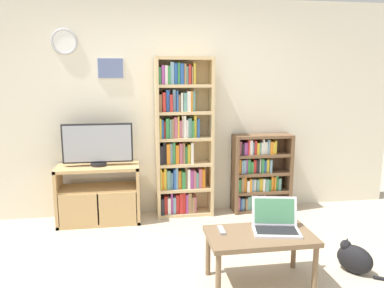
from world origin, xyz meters
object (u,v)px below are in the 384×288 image
object	(u,v)px
television	(98,144)
remote_near_laptop	(221,230)
bookshelf_tall	(181,141)
bookshelf_short	(258,173)
tv_stand	(99,194)
coffee_table	(260,240)
laptop	(275,223)
cat	(354,258)

from	to	relation	value
television	remote_near_laptop	xyz separation A→B (m)	(1.11, -1.48, -0.48)
bookshelf_tall	bookshelf_short	distance (m)	1.07
tv_stand	bookshelf_short	distance (m)	1.97
coffee_table	tv_stand	bearing A→B (deg)	132.54
tv_stand	laptop	size ratio (longest dim) A/B	2.21
bookshelf_short	remote_near_laptop	distance (m)	1.78
tv_stand	remote_near_laptop	size ratio (longest dim) A/B	5.83
television	bookshelf_tall	size ratio (longest dim) A/B	0.41
tv_stand	bookshelf_short	size ratio (longest dim) A/B	0.96
tv_stand	bookshelf_tall	distance (m)	1.15
tv_stand	cat	bearing A→B (deg)	-33.18
tv_stand	cat	xyz separation A→B (m)	(2.30, -1.50, -0.21)
laptop	remote_near_laptop	world-z (taller)	laptop
remote_near_laptop	coffee_table	bearing A→B (deg)	-15.74
bookshelf_tall	tv_stand	bearing A→B (deg)	-173.40
bookshelf_tall	cat	size ratio (longest dim) A/B	4.24
coffee_table	laptop	bearing A→B (deg)	19.06
television	remote_near_laptop	size ratio (longest dim) A/B	4.90
television	cat	distance (m)	2.86
bookshelf_tall	laptop	xyz separation A→B (m)	(0.59, -1.61, -0.42)
television	coffee_table	xyz separation A→B (m)	(1.41, -1.57, -0.54)
bookshelf_tall	laptop	bearing A→B (deg)	-70.04
bookshelf_tall	coffee_table	bearing A→B (deg)	-75.25
remote_near_laptop	cat	world-z (taller)	remote_near_laptop
bookshelf_tall	coffee_table	xyz separation A→B (m)	(0.44, -1.66, -0.54)
bookshelf_tall	bookshelf_short	xyz separation A→B (m)	(0.98, -0.00, -0.44)
tv_stand	cat	distance (m)	2.76
tv_stand	bookshelf_tall	bearing A→B (deg)	6.60
television	bookshelf_tall	xyz separation A→B (m)	(0.97, 0.09, 0.00)
television	remote_near_laptop	distance (m)	1.91
television	cat	world-z (taller)	television
bookshelf_tall	remote_near_laptop	world-z (taller)	bookshelf_tall
television	laptop	size ratio (longest dim) A/B	1.86
laptop	remote_near_laptop	distance (m)	0.45
tv_stand	cat	size ratio (longest dim) A/B	2.08
bookshelf_short	coffee_table	world-z (taller)	bookshelf_short
bookshelf_tall	cat	xyz separation A→B (m)	(1.32, -1.62, -0.80)
bookshelf_tall	laptop	world-z (taller)	bookshelf_tall
laptop	bookshelf_short	bearing A→B (deg)	87.56
bookshelf_tall	cat	bearing A→B (deg)	-50.86
remote_near_laptop	cat	size ratio (longest dim) A/B	0.36
coffee_table	remote_near_laptop	distance (m)	0.32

